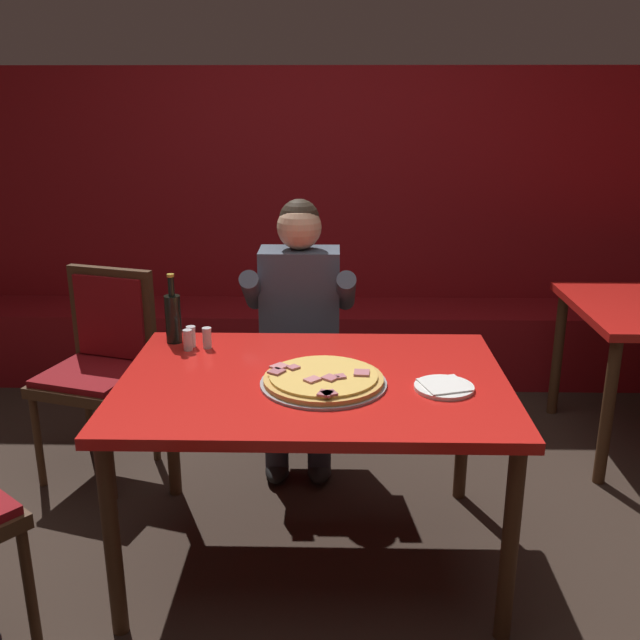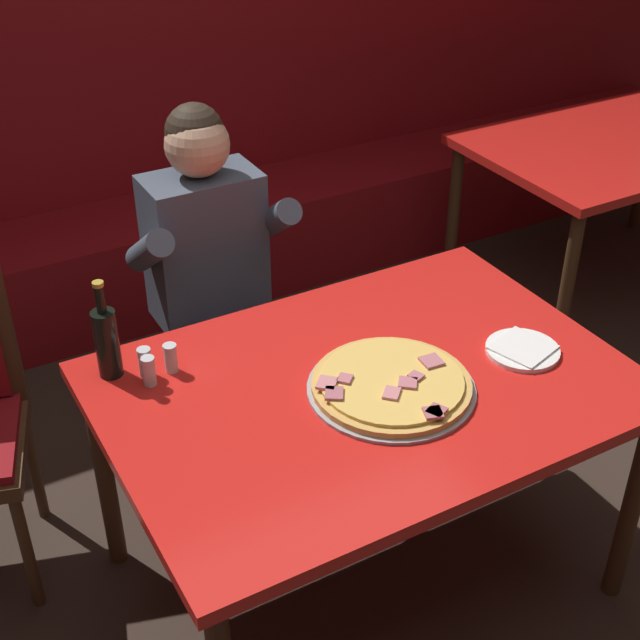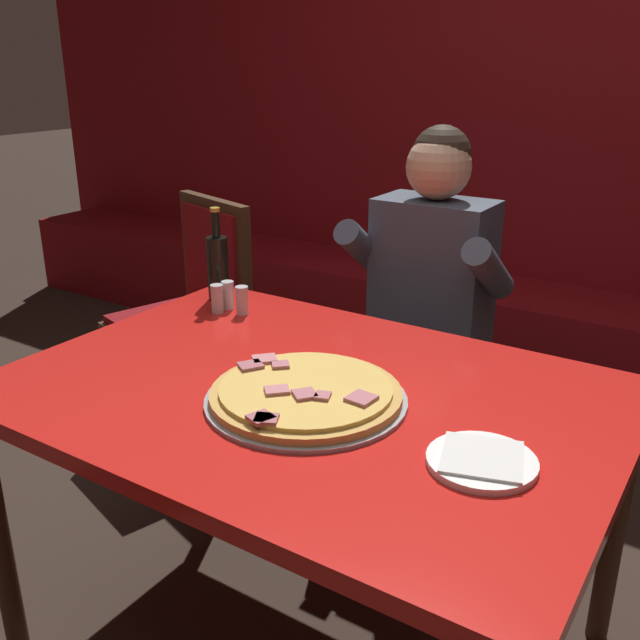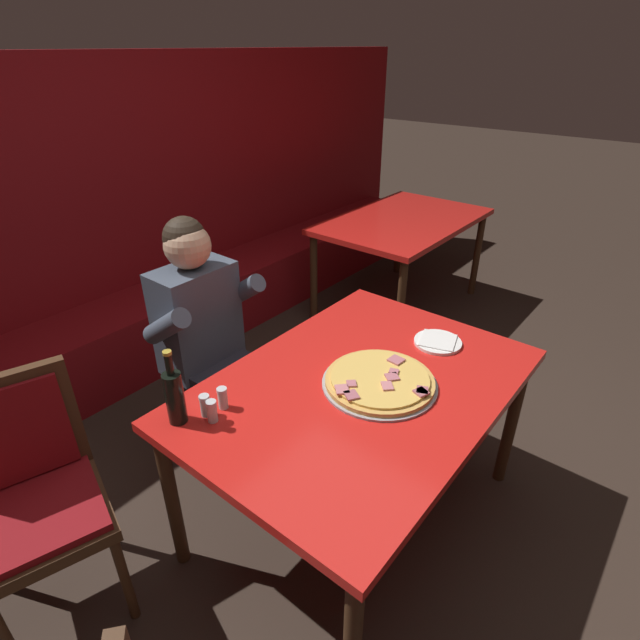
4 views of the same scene
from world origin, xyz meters
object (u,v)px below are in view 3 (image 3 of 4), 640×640
(main_dining_table, at_px, (308,415))
(diner_seated_blue_shirt, at_px, (420,304))
(pizza, at_px, (306,394))
(shaker_red_pepper_flakes, at_px, (242,302))
(dining_chair_far_left, at_px, (192,304))
(shaker_parmesan, at_px, (228,296))
(beer_bottle, at_px, (218,265))
(shaker_black_pepper, at_px, (217,300))
(plate_white_paper, at_px, (482,461))

(main_dining_table, xyz_separation_m, diner_seated_blue_shirt, (-0.09, 0.80, 0.02))
(pizza, bearing_deg, main_dining_table, 120.04)
(shaker_red_pepper_flakes, height_order, dining_chair_far_left, dining_chair_far_left)
(main_dining_table, height_order, shaker_parmesan, shaker_parmesan)
(main_dining_table, distance_m, beer_bottle, 0.72)
(beer_bottle, bearing_deg, shaker_black_pepper, -51.70)
(beer_bottle, height_order, dining_chair_far_left, beer_bottle)
(shaker_red_pepper_flakes, bearing_deg, pizza, -37.80)
(pizza, bearing_deg, shaker_black_pepper, 148.07)
(pizza, distance_m, shaker_red_pepper_flakes, 0.61)
(plate_white_paper, xyz_separation_m, diner_seated_blue_shirt, (-0.55, 0.90, -0.06))
(pizza, bearing_deg, shaker_parmesan, 144.66)
(beer_bottle, bearing_deg, plate_white_paper, -24.23)
(main_dining_table, bearing_deg, diner_seated_blue_shirt, 96.53)
(beer_bottle, distance_m, diner_seated_blue_shirt, 0.68)
(plate_white_paper, relative_size, shaker_red_pepper_flakes, 2.44)
(beer_bottle, xyz_separation_m, shaker_parmesan, (0.08, -0.05, -0.07))
(shaker_black_pepper, bearing_deg, dining_chair_far_left, 140.50)
(pizza, relative_size, dining_chair_far_left, 0.47)
(pizza, distance_m, beer_bottle, 0.77)
(beer_bottle, distance_m, shaker_parmesan, 0.12)
(plate_white_paper, distance_m, dining_chair_far_left, 1.69)
(plate_white_paper, bearing_deg, shaker_red_pepper_flakes, 155.86)
(shaker_red_pepper_flakes, height_order, shaker_black_pepper, same)
(beer_bottle, bearing_deg, pizza, -35.04)
(shaker_parmesan, distance_m, shaker_black_pepper, 0.04)
(plate_white_paper, relative_size, beer_bottle, 0.72)
(diner_seated_blue_shirt, xyz_separation_m, dining_chair_far_left, (-0.93, -0.11, -0.14))
(shaker_parmesan, bearing_deg, shaker_red_pepper_flakes, -13.45)
(pizza, height_order, diner_seated_blue_shirt, diner_seated_blue_shirt)
(shaker_red_pepper_flakes, distance_m, dining_chair_far_left, 0.73)
(pizza, relative_size, diner_seated_blue_shirt, 0.36)
(diner_seated_blue_shirt, bearing_deg, pizza, -81.54)
(shaker_red_pepper_flakes, bearing_deg, plate_white_paper, -24.14)
(main_dining_table, xyz_separation_m, shaker_red_pepper_flakes, (-0.44, 0.31, 0.11))
(shaker_parmesan, bearing_deg, shaker_black_pepper, -96.77)
(diner_seated_blue_shirt, height_order, dining_chair_far_left, diner_seated_blue_shirt)
(plate_white_paper, height_order, shaker_parmesan, shaker_parmesan)
(main_dining_table, bearing_deg, shaker_red_pepper_flakes, 145.17)
(main_dining_table, height_order, shaker_black_pepper, shaker_black_pepper)
(plate_white_paper, bearing_deg, shaker_parmesan, 156.56)
(pizza, height_order, shaker_red_pepper_flakes, shaker_red_pepper_flakes)
(main_dining_table, relative_size, shaker_black_pepper, 16.39)
(dining_chair_far_left, bearing_deg, main_dining_table, -34.32)
(dining_chair_far_left, bearing_deg, beer_bottle, -36.72)
(shaker_black_pepper, relative_size, diner_seated_blue_shirt, 0.07)
(beer_bottle, xyz_separation_m, shaker_red_pepper_flakes, (0.15, -0.07, -0.07))
(beer_bottle, height_order, shaker_red_pepper_flakes, beer_bottle)
(beer_bottle, bearing_deg, dining_chair_far_left, 143.28)
(shaker_parmesan, height_order, shaker_red_pepper_flakes, same)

